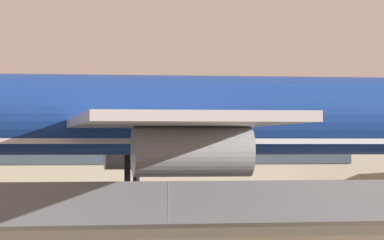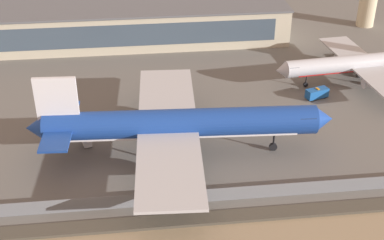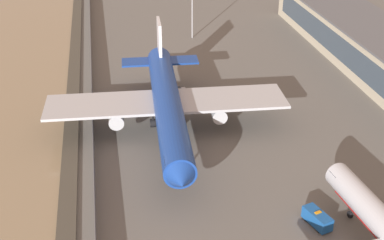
# 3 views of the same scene
# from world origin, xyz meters

# --- Properties ---
(ground_plane) EXTENTS (500.00, 500.00, 0.00)m
(ground_plane) POSITION_xyz_m (0.00, 0.00, 0.00)
(ground_plane) COLOR #66635E
(shoreline_seawall) EXTENTS (320.00, 3.00, 0.50)m
(shoreline_seawall) POSITION_xyz_m (0.00, -20.50, 0.25)
(shoreline_seawall) COLOR #474238
(shoreline_seawall) RESTS_ON ground
(perimeter_fence) EXTENTS (280.00, 0.10, 2.66)m
(perimeter_fence) POSITION_xyz_m (0.00, -16.00, 1.33)
(perimeter_fence) COLOR slate
(perimeter_fence) RESTS_ON ground
(cargo_jet_blue) EXTENTS (57.70, 49.43, 17.00)m
(cargo_jet_blue) POSITION_xyz_m (3.22, -0.85, 6.49)
(cargo_jet_blue) COLOR #193D93
(cargo_jet_blue) RESTS_ON ground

